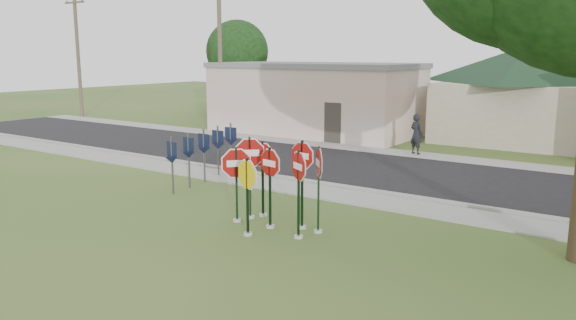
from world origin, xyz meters
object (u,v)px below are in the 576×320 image
Objects in this scene: stop_sign_left at (236,174)px; stop_sign_yellow at (247,187)px; stop_sign_center at (270,177)px; utility_pole_near at (220,50)px; pedestrian at (416,134)px.

stop_sign_yellow is at bearing -37.37° from stop_sign_left.
utility_pole_near reaches higher than stop_sign_center.
stop_sign_yellow is at bearing 114.30° from pedestrian.
stop_sign_left reaches higher than stop_sign_yellow.
utility_pole_near is 13.58m from pedestrian.
stop_sign_center is 20.01m from utility_pole_near.
utility_pole_near is at bearing 133.39° from stop_sign_yellow.
stop_sign_left is 13.08m from pedestrian.
stop_sign_yellow is 1.15× the size of pedestrian.
pedestrian is at bearing 94.60° from stop_sign_center.
stop_sign_center is 0.25× the size of utility_pole_near.
stop_sign_yellow is 20.58m from utility_pole_near.
utility_pole_near reaches higher than stop_sign_yellow.
stop_sign_center is 1.24× the size of pedestrian.
stop_sign_left is 1.20× the size of pedestrian.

